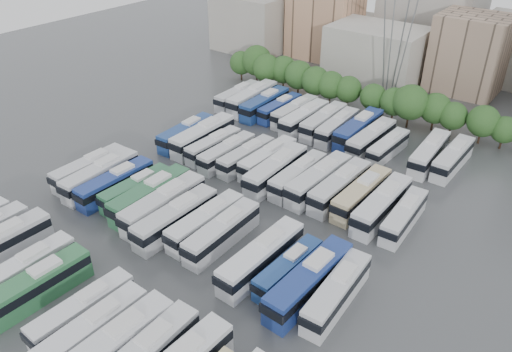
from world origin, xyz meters
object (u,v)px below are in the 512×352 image
Objects in this scene: bus_r1_s6 at (176,218)px; bus_r2_s2 at (203,136)px; bus_r1_s10 at (261,257)px; bus_r3_s10 at (388,147)px; bus_r3_s7 at (337,127)px; bus_r3_s3 at (280,108)px; bus_r1_s2 at (116,183)px; bus_r3_s0 at (238,96)px; bus_r3_s2 at (265,104)px; bus_r3_s8 at (358,129)px; electricity_pylon at (401,9)px; bus_r2_s13 at (404,216)px; bus_r2_s1 at (186,133)px; bus_r2_s12 at (382,205)px; bus_r1_s1 at (101,175)px; bus_r1_s5 at (164,204)px; bus_r1_s8 at (222,232)px; bus_r3_s4 at (295,112)px; bus_r0_s5 at (35,287)px; bus_r2_s11 at (362,194)px; bus_r0_s7 at (82,311)px; bus_r1_s13 at (337,292)px; bus_r1_s3 at (136,189)px; bus_r1_s4 at (151,195)px; bus_r1_s7 at (206,222)px; bus_r1_s11 at (288,268)px; bus_r2_s10 at (340,186)px; bus_r0_s9 at (112,348)px; bus_r3_s9 at (371,139)px; bus_r0_s8 at (91,332)px; bus_r2_s3 at (213,145)px; bus_r0_s4 at (24,271)px; bus_r2_s4 at (227,153)px; bus_r2_s6 at (268,159)px; bus_r3_s13 at (453,158)px; bus_r3_s12 at (429,153)px; bus_r2_s7 at (276,170)px; bus_r3_s1 at (252,98)px; bus_r2_s8 at (298,175)px.

bus_r2_s2 is at bearing 124.98° from bus_r1_s6.
bus_r1_s10 is 1.22× the size of bus_r3_s10.
bus_r3_s3 is at bearing 173.78° from bus_r3_s7.
bus_r1_s10 is at bearing 0.19° from bus_r1_s2.
bus_r1_s10 is 1.11× the size of bus_r3_s0.
bus_r1_s6 is 38.92m from bus_r3_s3.
bus_r3_s2 is 0.96× the size of bus_r3_s8.
bus_r2_s13 is (19.52, -38.15, -16.89)m from electricity_pylon.
bus_r2_s12 is at bearing -2.49° from bus_r2_s1.
bus_r1_s1 is 0.95× the size of bus_r1_s5.
bus_r1_s8 is 0.95× the size of bus_r3_s2.
bus_r3_s8 is (13.21, 0.03, 0.23)m from bus_r3_s4.
bus_r0_s5 reaches higher than bus_r2_s11.
bus_r0_s7 is 59.32m from bus_r3_s0.
bus_r1_s13 is at bearing -45.77° from bus_r3_s2.
bus_r1_s3 is 0.88× the size of bus_r2_s12.
bus_r0_s5 is 18.44m from bus_r1_s6.
bus_r1_s4 is at bearing -100.55° from electricity_pylon.
bus_r0_s5 is at bearing -85.26° from bus_r3_s4.
bus_r1_s7 is 13.29m from bus_r1_s11.
bus_r2_s10 reaches higher than bus_r1_s11.
bus_r0_s9 reaches higher than bus_r3_s9.
bus_r3_s10 is at bearing -6.01° from bus_r3_s9.
bus_r0_s8 is at bearing -60.46° from bus_r2_s1.
bus_r2_s3 is at bearing -88.09° from bus_r3_s3.
electricity_pylon reaches higher than bus_r0_s7.
bus_r0_s4 is at bearing -125.60° from bus_r1_s8.
bus_r0_s9 is 21.29m from bus_r1_s7.
bus_r2_s4 is (-13.19, 36.27, -0.14)m from bus_r0_s8.
bus_r2_s6 is 29.10m from bus_r3_s13.
bus_r1_s13 is 0.95× the size of bus_r3_s12.
bus_r2_s11 is at bearing 93.38° from bus_r1_s11.
bus_r1_s5 is 1.12× the size of bus_r1_s13.
bus_r3_s8 reaches higher than bus_r1_s13.
bus_r2_s11 is at bearing -70.95° from electricity_pylon.
electricity_pylon is 61.41m from bus_r1_s13.
bus_r2_s4 is at bearing -135.50° from bus_r3_s10.
bus_r1_s8 is 19.76m from bus_r2_s6.
bus_r3_s7 is (-13.33, 16.99, -0.07)m from bus_r2_s11.
bus_r2_s3 is at bearing 177.71° from bus_r2_s13.
bus_r0_s7 is 20.14m from bus_r1_s10.
bus_r1_s7 is (-0.06, 18.92, 0.11)m from bus_r0_s7.
bus_r0_s8 is at bearing -68.45° from bus_r1_s6.
bus_r3_s0 is (-19.99, 17.28, -0.01)m from bus_r2_s6.
bus_r2_s7 is 19.47m from bus_r3_s9.
bus_r3_s0 is at bearing 137.90° from bus_r1_s11.
bus_r1_s4 is 0.98× the size of bus_r2_s2.
electricity_pylon is at bearing 41.14° from bus_r3_s1.
bus_r1_s6 is 19.86m from bus_r2_s8.
bus_r1_s13 is at bearing -46.11° from bus_r3_s3.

